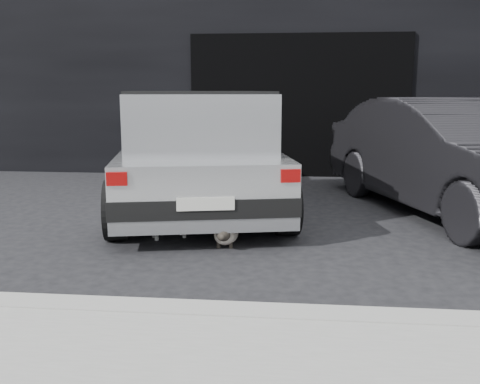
# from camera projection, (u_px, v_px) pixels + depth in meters

# --- Properties ---
(ground) EXTENTS (80.00, 80.00, 0.00)m
(ground) POSITION_uv_depth(u_px,v_px,m) (214.00, 228.00, 6.27)
(ground) COLOR black
(ground) RESTS_ON ground
(building_facade) EXTENTS (34.00, 4.00, 5.00)m
(building_facade) POSITION_uv_depth(u_px,v_px,m) (300.00, 48.00, 11.57)
(building_facade) COLOR black
(building_facade) RESTS_ON ground
(garage_opening) EXTENTS (4.00, 0.10, 2.60)m
(garage_opening) POSITION_uv_depth(u_px,v_px,m) (299.00, 106.00, 9.83)
(garage_opening) COLOR black
(garage_opening) RESTS_ON ground
(curb) EXTENTS (18.00, 0.25, 0.12)m
(curb) POSITION_uv_depth(u_px,v_px,m) (303.00, 319.00, 3.62)
(curb) COLOR gray
(curb) RESTS_ON ground
(silver_hatchback) EXTENTS (2.81, 4.58, 1.58)m
(silver_hatchback) POSITION_uv_depth(u_px,v_px,m) (198.00, 146.00, 7.10)
(silver_hatchback) COLOR #B0B2B5
(silver_hatchback) RESTS_ON ground
(second_car) EXTENTS (2.91, 4.81, 1.50)m
(second_car) POSITION_uv_depth(u_px,v_px,m) (455.00, 157.00, 6.82)
(second_car) COLOR black
(second_car) RESTS_ON ground
(cat_siamese) EXTENTS (0.26, 0.76, 0.26)m
(cat_siamese) POSITION_uv_depth(u_px,v_px,m) (226.00, 234.00, 5.54)
(cat_siamese) COLOR beige
(cat_siamese) RESTS_ON ground
(cat_white) EXTENTS (0.69, 0.47, 0.36)m
(cat_white) POSITION_uv_depth(u_px,v_px,m) (172.00, 222.00, 5.83)
(cat_white) COLOR white
(cat_white) RESTS_ON ground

